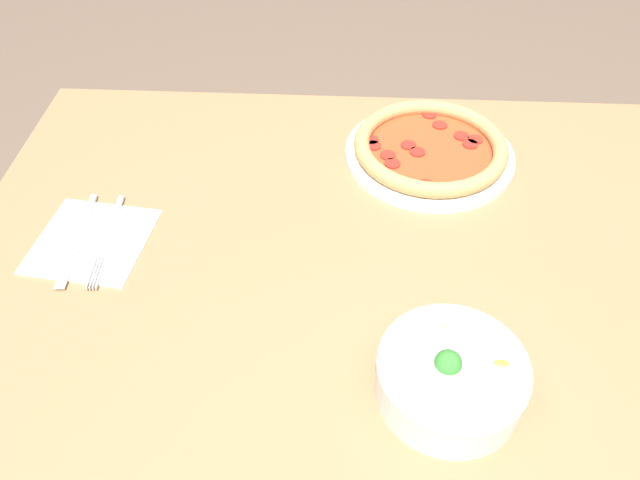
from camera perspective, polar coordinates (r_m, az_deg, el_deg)
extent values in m
cube|color=#99724C|center=(0.89, 5.84, -3.60)|extent=(1.24, 0.90, 0.03)
cylinder|color=olive|center=(1.54, 25.35, -2.44)|extent=(0.06, 0.06, 0.70)
cylinder|color=olive|center=(1.50, -17.08, -0.98)|extent=(0.06, 0.06, 0.70)
cylinder|color=white|center=(1.08, 9.95, 7.69)|extent=(0.28, 0.28, 0.01)
torus|color=tan|center=(1.07, 10.07, 8.50)|extent=(0.26, 0.26, 0.03)
cylinder|color=#B74723|center=(1.08, 10.01, 8.07)|extent=(0.22, 0.22, 0.01)
cylinder|color=maroon|center=(1.08, 4.73, 9.08)|extent=(0.03, 0.03, 0.00)
cylinder|color=maroon|center=(1.10, 13.57, 8.51)|extent=(0.03, 0.03, 0.00)
cylinder|color=maroon|center=(1.16, 9.98, 11.24)|extent=(0.03, 0.03, 0.00)
cylinder|color=maroon|center=(1.07, 4.91, 8.59)|extent=(0.03, 0.03, 0.00)
cylinder|color=maroon|center=(1.07, 8.09, 8.58)|extent=(0.03, 0.03, 0.00)
cylinder|color=maroon|center=(1.00, 9.66, 5.00)|extent=(0.03, 0.03, 0.00)
cylinder|color=maroon|center=(1.05, 6.22, 7.71)|extent=(0.03, 0.03, 0.00)
cylinder|color=maroon|center=(1.06, 8.90, 7.96)|extent=(0.03, 0.03, 0.00)
cylinder|color=maroon|center=(1.11, 14.00, 8.90)|extent=(0.03, 0.03, 0.00)
cylinder|color=maroon|center=(1.13, 10.90, 10.28)|extent=(0.03, 0.03, 0.00)
cylinder|color=maroon|center=(1.03, 6.64, 6.96)|extent=(0.03, 0.03, 0.00)
cylinder|color=maroon|center=(1.11, 12.80, 9.26)|extent=(0.03, 0.03, 0.00)
cylinder|color=white|center=(0.75, 11.82, -12.26)|extent=(0.17, 0.17, 0.06)
torus|color=white|center=(0.73, 12.10, -11.22)|extent=(0.17, 0.17, 0.01)
ellipsoid|color=tan|center=(0.76, 11.08, -8.37)|extent=(0.04, 0.04, 0.02)
ellipsoid|color=#998466|center=(0.74, 7.69, -10.70)|extent=(0.04, 0.04, 0.02)
ellipsoid|color=tan|center=(0.75, 7.33, -9.65)|extent=(0.03, 0.04, 0.02)
ellipsoid|color=#998466|center=(0.74, 16.21, -12.16)|extent=(0.04, 0.03, 0.02)
sphere|color=#388433|center=(0.73, 11.63, -10.99)|extent=(0.03, 0.03, 0.03)
ellipsoid|color=yellow|center=(0.75, 16.15, -11.10)|extent=(0.04, 0.02, 0.02)
cube|color=white|center=(0.98, -20.11, -0.08)|extent=(0.18, 0.18, 0.00)
cube|color=silver|center=(0.98, -18.49, 1.21)|extent=(0.02, 0.13, 0.00)
cube|color=silver|center=(0.92, -20.15, -2.88)|extent=(0.01, 0.06, 0.00)
cube|color=silver|center=(0.92, -19.90, -2.88)|extent=(0.01, 0.06, 0.00)
cube|color=silver|center=(0.92, -19.65, -2.89)|extent=(0.01, 0.06, 0.00)
cube|color=silver|center=(0.92, -19.40, -2.89)|extent=(0.01, 0.06, 0.00)
cube|color=silver|center=(1.02, -20.43, 2.40)|extent=(0.01, 0.08, 0.01)
cube|color=silver|center=(0.96, -21.82, -1.52)|extent=(0.02, 0.12, 0.00)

